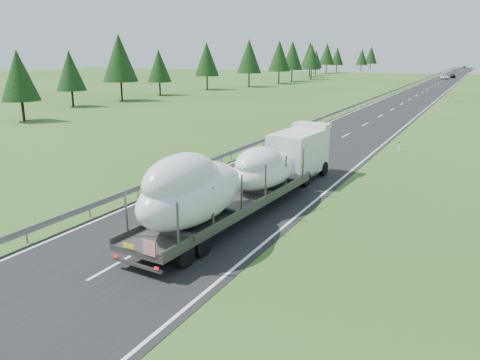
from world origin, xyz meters
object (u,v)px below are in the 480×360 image
at_px(highway_sign, 452,92).
at_px(distant_car_blue, 464,67).
at_px(boat_truck, 244,174).
at_px(distant_van, 444,77).
at_px(distant_car_dark, 453,76).

relative_size(highway_sign, distant_car_blue, 0.66).
xyz_separation_m(boat_truck, distant_van, (-2.50, 151.49, -1.53)).
height_order(distant_van, distant_car_dark, distant_van).
height_order(distant_car_dark, distant_car_blue, distant_car_dark).
relative_size(boat_truck, distant_car_dark, 4.70).
xyz_separation_m(highway_sign, distant_car_blue, (-8.17, 209.05, -1.16)).
bearing_deg(distant_van, boat_truck, -95.02).
distance_m(distant_car_dark, distant_car_blue, 120.30).
relative_size(distant_van, distant_car_dark, 1.25).
bearing_deg(distant_car_dark, distant_van, -107.60).
bearing_deg(boat_truck, highway_sign, 85.71).
height_order(distant_van, distant_car_blue, distant_van).
bearing_deg(boat_truck, distant_van, 90.94).
bearing_deg(highway_sign, distant_car_dark, 93.75).
bearing_deg(boat_truck, distant_car_dark, 90.16).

